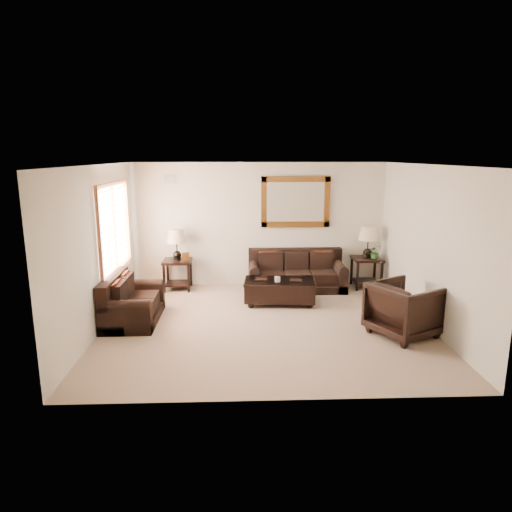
{
  "coord_description": "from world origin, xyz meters",
  "views": [
    {
      "loc": [
        -0.45,
        -7.41,
        2.86
      ],
      "look_at": [
        -0.14,
        0.6,
        1.07
      ],
      "focal_mm": 32.0,
      "sensor_mm": 36.0,
      "label": 1
    }
  ],
  "objects_px": {
    "sofa": "(296,275)",
    "armchair": "(405,307)",
    "end_table_right": "(368,248)",
    "coffee_table": "(280,289)",
    "loveseat": "(130,304)",
    "end_table_left": "(177,251)"
  },
  "relations": [
    {
      "from": "loveseat",
      "to": "end_table_right",
      "type": "bearing_deg",
      "value": -67.98
    },
    {
      "from": "loveseat",
      "to": "armchair",
      "type": "distance_m",
      "value": 4.63
    },
    {
      "from": "armchair",
      "to": "end_table_right",
      "type": "bearing_deg",
      "value": -31.81
    },
    {
      "from": "sofa",
      "to": "end_table_right",
      "type": "distance_m",
      "value": 1.65
    },
    {
      "from": "sofa",
      "to": "coffee_table",
      "type": "relative_size",
      "value": 1.44
    },
    {
      "from": "end_table_right",
      "to": "coffee_table",
      "type": "relative_size",
      "value": 0.95
    },
    {
      "from": "sofa",
      "to": "coffee_table",
      "type": "bearing_deg",
      "value": -114.85
    },
    {
      "from": "loveseat",
      "to": "sofa",
      "type": "bearing_deg",
      "value": -59.71
    },
    {
      "from": "end_table_right",
      "to": "coffee_table",
      "type": "distance_m",
      "value": 2.33
    },
    {
      "from": "end_table_left",
      "to": "armchair",
      "type": "bearing_deg",
      "value": -34.58
    },
    {
      "from": "end_table_right",
      "to": "end_table_left",
      "type": "bearing_deg",
      "value": 179.9
    },
    {
      "from": "end_table_right",
      "to": "coffee_table",
      "type": "bearing_deg",
      "value": -152.59
    },
    {
      "from": "sofa",
      "to": "armchair",
      "type": "bearing_deg",
      "value": -62.23
    },
    {
      "from": "end_table_right",
      "to": "armchair",
      "type": "bearing_deg",
      "value": -93.02
    },
    {
      "from": "armchair",
      "to": "loveseat",
      "type": "bearing_deg",
      "value": 50.9
    },
    {
      "from": "end_table_right",
      "to": "armchair",
      "type": "xyz_separation_m",
      "value": [
        -0.14,
        -2.73,
        -0.4
      ]
    },
    {
      "from": "loveseat",
      "to": "end_table_right",
      "type": "xyz_separation_m",
      "value": [
        4.7,
        1.9,
        0.58
      ]
    },
    {
      "from": "sofa",
      "to": "end_table_right",
      "type": "bearing_deg",
      "value": 2.25
    },
    {
      "from": "sofa",
      "to": "coffee_table",
      "type": "distance_m",
      "value": 1.08
    },
    {
      "from": "loveseat",
      "to": "end_table_left",
      "type": "bearing_deg",
      "value": -17.07
    },
    {
      "from": "loveseat",
      "to": "end_table_left",
      "type": "relative_size",
      "value": 1.11
    },
    {
      "from": "loveseat",
      "to": "armchair",
      "type": "xyz_separation_m",
      "value": [
        4.55,
        -0.83,
        0.18
      ]
    }
  ]
}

